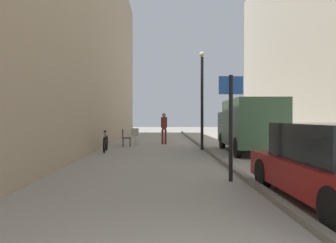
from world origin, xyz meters
The scene contains 11 objects.
ground_plane centered at (0.00, 12.00, 0.00)m, with size 80.00×80.00×0.00m, color gray.
building_facade_left centered at (-4.82, 12.00, 6.23)m, with size 2.43×40.00×12.47m, color gray.
kerb_strip centered at (1.58, 12.00, 0.06)m, with size 0.16×40.00×0.12m, color slate.
pedestrian_main_foreground centered at (-0.39, 16.84, 1.06)m, with size 0.36×0.24×1.84m.
delivery_van centered at (3.38, 12.30, 1.26)m, with size 2.10×5.36×2.34m.
parked_car centered at (2.60, 3.71, 0.71)m, with size 1.92×4.24×1.45m.
street_sign_post centered at (1.18, 5.83, 1.55)m, with size 0.60×0.10×2.60m.
lamp_post centered at (1.43, 13.56, 2.72)m, with size 0.28×0.28×4.76m.
bicycle_leaning centered at (-3.08, 12.67, 0.38)m, with size 0.19×1.77×0.98m.
cafe_chair_near_window centered at (-2.12, 16.72, 0.55)m, with size 0.54×0.54×0.94m.
cafe_chair_by_doorway centered at (-2.50, 15.25, 0.55)m, with size 0.47×0.47×0.94m.
Camera 1 is at (-0.51, -1.98, 1.56)m, focal length 34.38 mm.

